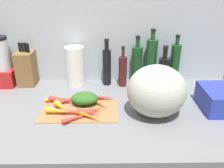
% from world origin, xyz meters
% --- Properties ---
extents(ground_plane, '(1.70, 0.80, 0.03)m').
position_xyz_m(ground_plane, '(0.00, 0.00, -0.01)').
color(ground_plane, slate).
extents(wall_back, '(1.70, 0.03, 0.60)m').
position_xyz_m(wall_back, '(0.00, 0.39, 0.30)').
color(wall_back, '#ADB7C1').
rests_on(wall_back, ground_plane).
extents(cutting_board, '(0.39, 0.24, 0.01)m').
position_xyz_m(cutting_board, '(-0.07, -0.02, 0.00)').
color(cutting_board, '#997047').
rests_on(cutting_board, ground_plane).
extents(carrot_0, '(0.14, 0.10, 0.02)m').
position_xyz_m(carrot_0, '(-0.07, -0.12, 0.02)').
color(carrot_0, red).
rests_on(carrot_0, cutting_board).
extents(carrot_1, '(0.15, 0.07, 0.03)m').
position_xyz_m(carrot_1, '(-0.17, 0.05, 0.02)').
color(carrot_1, red).
rests_on(carrot_1, cutting_board).
extents(carrot_2, '(0.15, 0.06, 0.02)m').
position_xyz_m(carrot_2, '(-0.20, 0.07, 0.02)').
color(carrot_2, orange).
rests_on(carrot_2, cutting_board).
extents(carrot_3, '(0.16, 0.11, 0.02)m').
position_xyz_m(carrot_3, '(-0.12, 0.07, 0.02)').
color(carrot_3, red).
rests_on(carrot_3, cutting_board).
extents(carrot_4, '(0.14, 0.10, 0.02)m').
position_xyz_m(carrot_4, '(-0.01, -0.11, 0.02)').
color(carrot_4, orange).
rests_on(carrot_4, cutting_board).
extents(carrot_5, '(0.13, 0.06, 0.03)m').
position_xyz_m(carrot_5, '(-0.17, -0.07, 0.02)').
color(carrot_5, orange).
rests_on(carrot_5, cutting_board).
extents(carrot_6, '(0.12, 0.04, 0.03)m').
position_xyz_m(carrot_6, '(-0.01, -0.08, 0.02)').
color(carrot_6, red).
rests_on(carrot_6, cutting_board).
extents(carrot_7, '(0.10, 0.10, 0.02)m').
position_xyz_m(carrot_7, '(0.03, 0.02, 0.02)').
color(carrot_7, orange).
rests_on(carrot_7, cutting_board).
extents(carrot_8, '(0.10, 0.12, 0.04)m').
position_xyz_m(carrot_8, '(-0.16, -0.04, 0.03)').
color(carrot_8, orange).
rests_on(carrot_8, cutting_board).
extents(carrot_9, '(0.15, 0.05, 0.03)m').
position_xyz_m(carrot_9, '(-0.09, -0.07, 0.02)').
color(carrot_9, red).
rests_on(carrot_9, cutting_board).
extents(carrot_10, '(0.13, 0.04, 0.02)m').
position_xyz_m(carrot_10, '(0.06, 0.08, 0.02)').
color(carrot_10, red).
rests_on(carrot_10, cutting_board).
extents(carrot_11, '(0.11, 0.06, 0.02)m').
position_xyz_m(carrot_11, '(0.01, -0.05, 0.02)').
color(carrot_11, red).
rests_on(carrot_11, cutting_board).
extents(carrot_greens_pile, '(0.14, 0.11, 0.06)m').
position_xyz_m(carrot_greens_pile, '(-0.05, 0.04, 0.04)').
color(carrot_greens_pile, '#2D6023').
rests_on(carrot_greens_pile, cutting_board).
extents(winter_squash, '(0.29, 0.26, 0.25)m').
position_xyz_m(winter_squash, '(0.31, -0.06, 0.13)').
color(winter_squash, '#B2B7A8').
rests_on(winter_squash, ground_plane).
extents(knife_block, '(0.11, 0.13, 0.27)m').
position_xyz_m(knife_block, '(-0.43, 0.31, 0.11)').
color(knife_block, brown).
rests_on(knife_block, ground_plane).
extents(blender_appliance, '(0.13, 0.13, 0.31)m').
position_xyz_m(blender_appliance, '(-0.57, 0.30, 0.13)').
color(blender_appliance, red).
rests_on(blender_appliance, ground_plane).
extents(paper_towel_roll, '(0.12, 0.12, 0.25)m').
position_xyz_m(paper_towel_roll, '(-0.13, 0.30, 0.12)').
color(paper_towel_roll, white).
rests_on(paper_towel_roll, ground_plane).
extents(bottle_0, '(0.05, 0.05, 0.29)m').
position_xyz_m(bottle_0, '(0.07, 0.30, 0.12)').
color(bottle_0, black).
rests_on(bottle_0, ground_plane).
extents(bottle_1, '(0.05, 0.05, 0.25)m').
position_xyz_m(bottle_1, '(0.17, 0.28, 0.10)').
color(bottle_1, '#471919').
rests_on(bottle_1, ground_plane).
extents(bottle_2, '(0.07, 0.07, 0.31)m').
position_xyz_m(bottle_2, '(0.26, 0.32, 0.12)').
color(bottle_2, '#19421E').
rests_on(bottle_2, ground_plane).
extents(bottle_3, '(0.07, 0.07, 0.35)m').
position_xyz_m(bottle_3, '(0.35, 0.32, 0.15)').
color(bottle_3, '#19421E').
rests_on(bottle_3, ground_plane).
extents(bottle_4, '(0.06, 0.06, 0.26)m').
position_xyz_m(bottle_4, '(0.42, 0.27, 0.10)').
color(bottle_4, black).
rests_on(bottle_4, ground_plane).
extents(bottle_5, '(0.06, 0.06, 0.32)m').
position_xyz_m(bottle_5, '(0.49, 0.30, 0.13)').
color(bottle_5, '#19421E').
rests_on(bottle_5, ground_plane).
extents(dish_rack, '(0.23, 0.22, 0.11)m').
position_xyz_m(dish_rack, '(0.67, -0.01, 0.06)').
color(dish_rack, '#2838AD').
rests_on(dish_rack, ground_plane).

